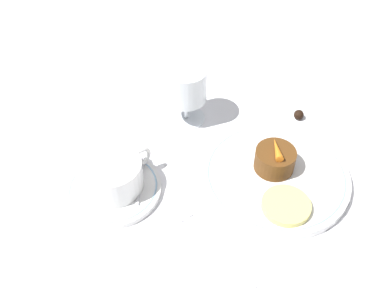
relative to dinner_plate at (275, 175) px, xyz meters
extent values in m
plane|color=white|center=(-0.02, 0.03, -0.01)|extent=(3.00, 3.00, 0.00)
cylinder|color=white|center=(0.00, 0.00, 0.00)|extent=(0.24, 0.24, 0.01)
torus|color=#8CB2D1|center=(0.00, 0.00, 0.00)|extent=(0.23, 0.23, 0.00)
cylinder|color=white|center=(-0.22, 0.15, 0.00)|extent=(0.15, 0.15, 0.01)
torus|color=#8CB2D1|center=(-0.22, 0.15, 0.00)|extent=(0.14, 0.14, 0.00)
cylinder|color=white|center=(-0.21, 0.15, 0.03)|extent=(0.09, 0.09, 0.05)
cylinder|color=#331E0F|center=(-0.21, 0.15, 0.03)|extent=(0.08, 0.08, 0.04)
torus|color=white|center=(-0.16, 0.15, 0.03)|extent=(0.03, 0.01, 0.04)
cube|color=silver|center=(-0.18, 0.13, 0.00)|extent=(0.06, 0.06, 0.00)
ellipsoid|color=silver|center=(-0.15, 0.16, 0.00)|extent=(0.03, 0.03, 0.00)
cylinder|color=silver|center=(-0.02, 0.21, -0.01)|extent=(0.07, 0.07, 0.01)
cylinder|color=silver|center=(-0.02, 0.21, 0.02)|extent=(0.01, 0.01, 0.04)
cylinder|color=silver|center=(-0.02, 0.21, 0.07)|extent=(0.07, 0.07, 0.06)
cylinder|color=maroon|center=(-0.02, 0.21, 0.06)|extent=(0.06, 0.06, 0.03)
cube|color=silver|center=(-0.16, -0.04, -0.01)|extent=(0.01, 0.15, 0.01)
cube|color=silver|center=(-0.16, 0.06, -0.01)|extent=(0.02, 0.05, 0.01)
cylinder|color=#563314|center=(0.01, 0.01, 0.02)|extent=(0.07, 0.07, 0.04)
cone|color=orange|center=(0.01, 0.01, 0.05)|extent=(0.04, 0.04, 0.01)
cylinder|color=#EFE075|center=(-0.04, -0.06, 0.01)|extent=(0.08, 0.08, 0.01)
sphere|color=black|center=(0.14, 0.07, 0.00)|extent=(0.02, 0.02, 0.02)
camera|label=1|loc=(-0.41, -0.28, 0.56)|focal=42.00mm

